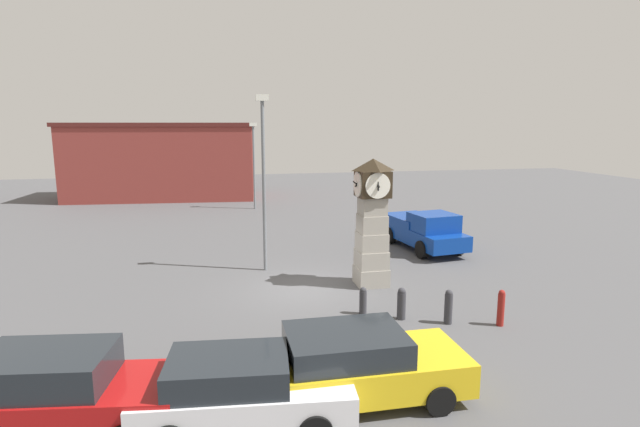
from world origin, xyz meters
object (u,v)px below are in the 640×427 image
Objects in this scene: bollard_end_row at (363,300)px; pickup_truck at (423,230)px; clock_tower at (372,222)px; bollard_mid_row at (448,306)px; bollard_near_tower at (501,308)px; car_navy_sedan at (60,392)px; street_lamp_near_road at (254,159)px; street_lamp_far_side at (264,172)px; bollard_far_row at (401,303)px; car_by_building at (357,364)px; car_near_tower at (240,390)px.

pickup_truck is (5.19, 7.29, 0.49)m from bollard_end_row.
bollard_mid_row is at bearing -74.40° from clock_tower.
clock_tower is 3.53m from bollard_end_row.
bollard_near_tower is 0.24× the size of car_navy_sedan.
bollard_near_tower is 22.91m from street_lamp_near_road.
bollard_near_tower is 0.16× the size of street_lamp_far_side.
bollard_far_row is 7.79m from street_lamp_far_side.
pickup_truck is (4.05, 4.57, -1.44)m from clock_tower.
car_by_building is (-1.56, -4.62, 0.35)m from bollard_end_row.
clock_tower is 3.84m from bollard_far_row.
car_navy_sedan is (-8.46, -3.92, 0.31)m from bollard_far_row.
bollard_mid_row is 9.04m from pickup_truck.
pickup_truck reaches higher than car_near_tower.
car_near_tower reaches higher than bollard_end_row.
pickup_truck is (2.94, 8.54, 0.40)m from bollard_mid_row.
street_lamp_far_side reaches higher than bollard_near_tower.
clock_tower is at bearing 40.26° from car_navy_sedan.
clock_tower reaches higher than bollard_near_tower.
pickup_truck is (12.63, 11.84, 0.11)m from car_navy_sedan.
clock_tower is 6.27m from pickup_truck.
bollard_near_tower is (2.54, -4.44, -1.82)m from clock_tower.
bollard_far_row reaches higher than bollard_end_row.
car_by_building is at bearing -119.54° from pickup_truck.
bollard_far_row is 0.22× the size of car_navy_sedan.
car_navy_sedan is at bearing -148.57° from bollard_end_row.
bollard_far_row is (-0.12, -3.36, -1.87)m from clock_tower.
bollard_end_row is at bearing -125.45° from pickup_truck.
bollard_near_tower is at bearing -17.98° from bollard_mid_row.
car_by_building is (-5.25, -2.90, 0.23)m from bollard_near_tower.
bollard_mid_row is 7.38m from car_near_tower.
clock_tower is 4.69× the size of bollard_far_row.
bollard_far_row is 1.14× the size of bollard_end_row.
street_lamp_far_side is at bearing 125.42° from bollard_mid_row.
street_lamp_near_road is at bearing 94.61° from bollard_end_row.
clock_tower is 7.99m from car_by_building.
street_lamp_near_road reaches higher than bollard_near_tower.
bollard_near_tower is 1.26× the size of bollard_end_row.
bollard_far_row is at bearing -92.10° from clock_tower.
bollard_mid_row is 1.20× the size of bollard_end_row.
bollard_mid_row is 0.20× the size of pickup_truck.
car_navy_sedan is at bearing 179.28° from car_by_building.
bollard_near_tower is 9.14m from pickup_truck.
bollard_mid_row is at bearing 31.22° from car_near_tower.
street_lamp_near_road reaches higher than car_by_building.
pickup_truck is (1.50, 9.01, 0.37)m from bollard_near_tower.
car_navy_sedan is 11.56m from street_lamp_far_side.
car_near_tower is 15.44m from pickup_truck.
car_navy_sedan reaches higher than car_near_tower.
clock_tower is 0.78× the size of street_lamp_near_road.
car_near_tower is at bearing -128.62° from bollard_end_row.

